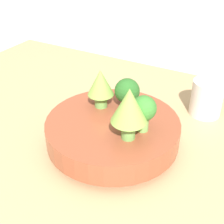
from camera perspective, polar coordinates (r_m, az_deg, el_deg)
The scene contains 8 objects.
ground_plane at distance 0.71m, azimuth 1.59°, elevation -7.59°, with size 6.00×6.00×0.00m, color silver.
table at distance 0.69m, azimuth 1.62°, elevation -6.00°, with size 1.20×0.76×0.05m.
bowl at distance 0.63m, azimuth 0.00°, elevation -3.46°, with size 0.27×0.27×0.06m.
broccoli_floret_right at distance 0.57m, azimuth 5.79°, elevation 0.34°, with size 0.05×0.05×0.07m.
romanesco_piece_near at distance 0.53m, azimuth 3.15°, elevation 0.86°, with size 0.06×0.06×0.10m.
broccoli_floret_back at distance 0.64m, azimuth 2.72°, elevation 3.77°, with size 0.05×0.05×0.06m.
romanesco_piece_far at distance 0.63m, azimuth -2.27°, elevation 4.93°, with size 0.05×0.05×0.08m.
cup at distance 0.76m, azimuth 16.94°, elevation 2.47°, with size 0.07×0.07×0.09m.
Camera 1 is at (0.25, -0.48, 0.45)m, focal length 50.00 mm.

